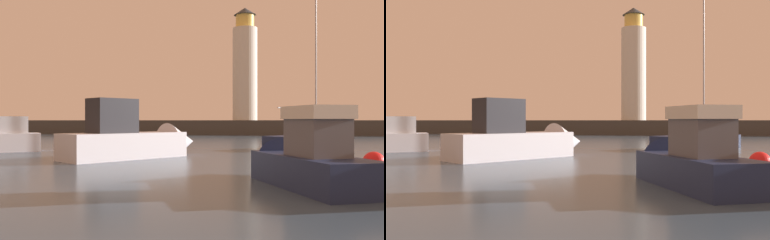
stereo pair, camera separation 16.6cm
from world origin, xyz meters
TOP-DOWN VIEW (x-y plane):
  - ground_plane at (0.00, 30.49)m, footprint 220.00×220.00m
  - breakwater at (0.00, 60.98)m, footprint 76.12×4.42m
  - lighthouse at (0.35, 60.98)m, footprint 3.54×3.54m
  - motorboat_0 at (-3.20, 21.66)m, footprint 6.98×8.36m
  - motorboat_2 at (4.90, 12.91)m, footprint 4.32×6.65m
  - sailboat_moored at (6.83, 31.22)m, footprint 6.84×7.37m
  - mooring_buoy at (7.97, 16.27)m, footprint 0.86×0.86m

SIDE VIEW (x-z plane):
  - ground_plane at x=0.00m, z-range 0.00..0.00m
  - mooring_buoy at x=7.97m, z-range 0.00..0.86m
  - sailboat_moored at x=6.83m, z-range -5.39..6.48m
  - motorboat_2 at x=4.90m, z-range -0.66..2.19m
  - motorboat_0 at x=-3.20m, z-range -0.82..2.77m
  - breakwater at x=0.00m, z-range 0.00..2.09m
  - lighthouse at x=0.35m, z-range 1.66..17.90m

